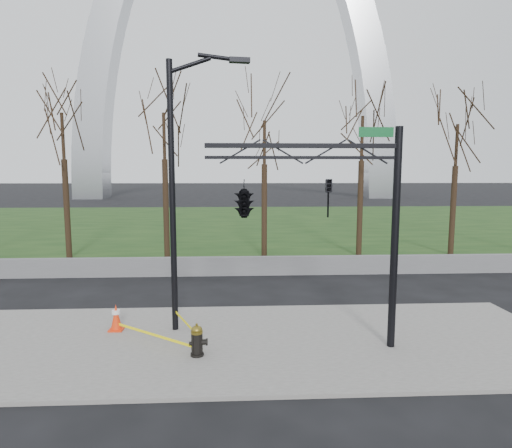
{
  "coord_description": "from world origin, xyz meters",
  "views": [
    {
      "loc": [
        -0.3,
        -11.17,
        4.74
      ],
      "look_at": [
        0.34,
        2.0,
        3.18
      ],
      "focal_mm": 28.75,
      "sensor_mm": 36.0,
      "label": 1
    }
  ],
  "objects_px": {
    "fire_hydrant": "(197,341)",
    "traffic_cone": "(116,317)",
    "traffic_signal_mast": "(273,199)",
    "street_light": "(180,177)"
  },
  "relations": [
    {
      "from": "fire_hydrant",
      "to": "traffic_cone",
      "type": "xyz_separation_m",
      "value": [
        -2.62,
        1.89,
        0.01
      ]
    },
    {
      "from": "fire_hydrant",
      "to": "traffic_cone",
      "type": "relative_size",
      "value": 1.07
    },
    {
      "from": "fire_hydrant",
      "to": "traffic_cone",
      "type": "distance_m",
      "value": 3.23
    },
    {
      "from": "fire_hydrant",
      "to": "traffic_signal_mast",
      "type": "xyz_separation_m",
      "value": [
        1.99,
        0.39,
        3.65
      ]
    },
    {
      "from": "traffic_cone",
      "to": "street_light",
      "type": "relative_size",
      "value": 0.1
    },
    {
      "from": "fire_hydrant",
      "to": "street_light",
      "type": "bearing_deg",
      "value": 106.4
    },
    {
      "from": "street_light",
      "to": "traffic_signal_mast",
      "type": "distance_m",
      "value": 3.07
    },
    {
      "from": "street_light",
      "to": "traffic_signal_mast",
      "type": "height_order",
      "value": "street_light"
    },
    {
      "from": "fire_hydrant",
      "to": "traffic_signal_mast",
      "type": "height_order",
      "value": "traffic_signal_mast"
    },
    {
      "from": "fire_hydrant",
      "to": "traffic_cone",
      "type": "bearing_deg",
      "value": 142.47
    }
  ]
}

